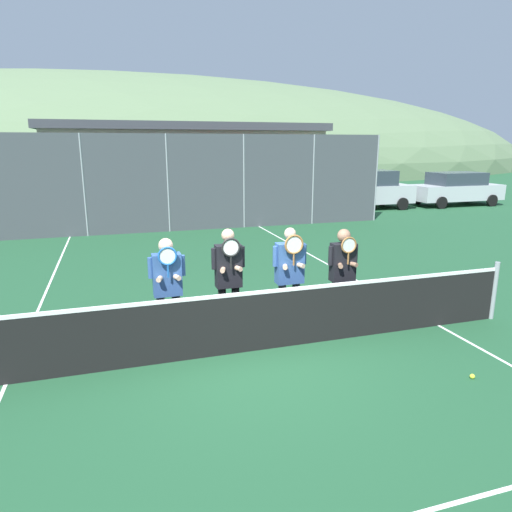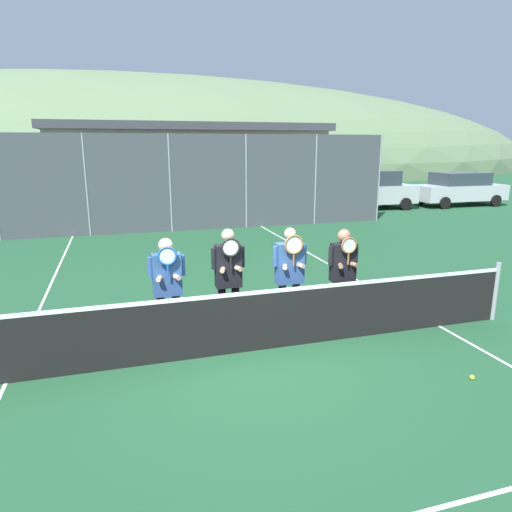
% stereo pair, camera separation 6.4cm
% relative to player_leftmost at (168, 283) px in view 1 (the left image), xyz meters
% --- Properties ---
extents(ground_plane, '(120.00, 120.00, 0.00)m').
position_rel_player_leftmost_xyz_m(ground_plane, '(1.19, -0.61, -1.04)').
color(ground_plane, '#1E4C2D').
extents(hill_distant, '(116.61, 64.78, 22.67)m').
position_rel_player_leftmost_xyz_m(hill_distant, '(1.19, 57.41, -1.04)').
color(hill_distant, '#5B7551').
rests_on(hill_distant, ground_plane).
extents(clubhouse_building, '(13.61, 5.50, 4.13)m').
position_rel_player_leftmost_xyz_m(clubhouse_building, '(3.00, 16.92, 1.05)').
color(clubhouse_building, beige).
rests_on(clubhouse_building, ground_plane).
extents(fence_back, '(17.14, 0.06, 3.49)m').
position_rel_player_leftmost_xyz_m(fence_back, '(1.19, 9.87, 0.71)').
color(fence_back, gray).
rests_on(fence_back, ground_plane).
extents(tennis_net, '(9.27, 0.09, 1.07)m').
position_rel_player_leftmost_xyz_m(tennis_net, '(1.19, -0.61, -0.53)').
color(tennis_net, gray).
rests_on(tennis_net, ground_plane).
extents(court_line_left_sideline, '(0.05, 16.00, 0.01)m').
position_rel_player_leftmost_xyz_m(court_line_left_sideline, '(-2.26, 2.39, -1.03)').
color(court_line_left_sideline, white).
rests_on(court_line_left_sideline, ground_plane).
extents(court_line_right_sideline, '(0.05, 16.00, 0.01)m').
position_rel_player_leftmost_xyz_m(court_line_right_sideline, '(4.63, 2.39, -1.03)').
color(court_line_right_sideline, white).
rests_on(court_line_right_sideline, ground_plane).
extents(player_leftmost, '(0.57, 0.34, 1.74)m').
position_rel_player_leftmost_xyz_m(player_leftmost, '(0.00, 0.00, 0.00)').
color(player_leftmost, '#56565B').
rests_on(player_leftmost, ground_plane).
extents(player_center_left, '(0.55, 0.34, 1.83)m').
position_rel_player_leftmost_xyz_m(player_center_left, '(0.98, 0.00, 0.04)').
color(player_center_left, black).
rests_on(player_center_left, ground_plane).
extents(player_center_right, '(0.59, 0.34, 1.80)m').
position_rel_player_leftmost_xyz_m(player_center_right, '(2.01, -0.05, 0.02)').
color(player_center_right, '#56565B').
rests_on(player_center_right, ground_plane).
extents(player_rightmost, '(0.55, 0.34, 1.74)m').
position_rel_player_leftmost_xyz_m(player_rightmost, '(2.96, -0.11, -0.00)').
color(player_rightmost, black).
rests_on(player_rightmost, ground_plane).
extents(car_far_left, '(4.65, 1.90, 1.80)m').
position_rel_player_leftmost_xyz_m(car_far_left, '(-3.43, 13.01, -0.12)').
color(car_far_left, '#B2B7BC').
rests_on(car_far_left, ground_plane).
extents(car_left_of_center, '(4.30, 2.05, 1.80)m').
position_rel_player_leftmost_xyz_m(car_left_of_center, '(1.55, 13.05, -0.12)').
color(car_left_of_center, black).
rests_on(car_left_of_center, ground_plane).
extents(car_center, '(4.37, 1.97, 1.70)m').
position_rel_player_leftmost_xyz_m(car_center, '(6.39, 12.59, -0.16)').
color(car_center, maroon).
rests_on(car_center, ground_plane).
extents(car_right_of_center, '(4.40, 1.96, 1.88)m').
position_rel_player_leftmost_xyz_m(car_right_of_center, '(11.28, 13.08, -0.09)').
color(car_right_of_center, '#B2B7BC').
rests_on(car_right_of_center, ground_plane).
extents(car_far_right, '(4.79, 2.03, 1.71)m').
position_rel_player_leftmost_xyz_m(car_far_right, '(16.38, 12.91, -0.16)').
color(car_far_right, '#B2B7BC').
rests_on(car_far_right, ground_plane).
extents(tennis_ball_on_court, '(0.07, 0.07, 0.07)m').
position_rel_player_leftmost_xyz_m(tennis_ball_on_court, '(3.81, -2.33, -1.00)').
color(tennis_ball_on_court, '#CCDB33').
rests_on(tennis_ball_on_court, ground_plane).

